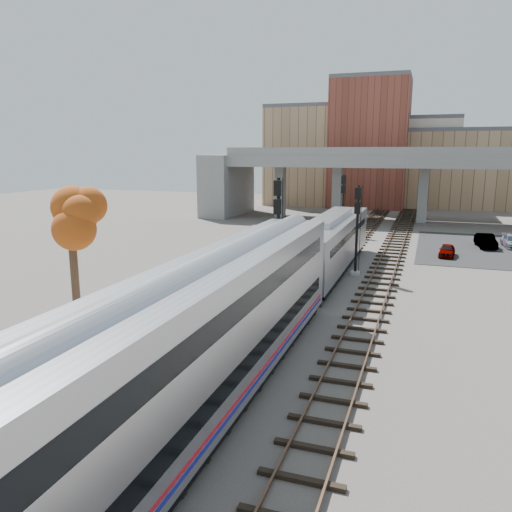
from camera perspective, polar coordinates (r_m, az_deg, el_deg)
The scene contains 15 objects.
ground at distance 25.35m, azimuth -0.10°, elevation -8.83°, with size 160.00×160.00×0.00m, color #47423D.
platform at distance 28.38m, azimuth -14.14°, elevation -6.54°, with size 4.50×60.00×0.35m, color #9E9E99.
yellow_strip at distance 27.36m, azimuth -10.81°, elevation -6.68°, with size 0.70×60.00×0.01m, color yellow.
tracks at distance 36.65m, azimuth 7.76°, elevation -2.28°, with size 10.70×95.00×0.25m.
overpass at distance 67.52m, azimuth 16.88°, elevation 8.67°, with size 54.00×12.00×9.50m.
buildings_far at distance 89.21m, azimuth 15.22°, elevation 10.74°, with size 43.00×21.00×20.60m.
parking_lot at distance 51.54m, azimuth 25.73°, elevation 0.67°, with size 14.00×18.00×0.04m, color black.
locomotive at distance 37.98m, azimuth 8.52°, elevation 1.59°, with size 3.02×19.05×4.10m.
coach at distance 16.87m, azimuth -6.22°, elevation -9.61°, with size 3.03×25.00×5.00m.
signal_mast_near at distance 31.65m, azimuth 2.52°, elevation 2.31°, with size 0.60×0.64×7.37m.
signal_mast_mid at distance 36.94m, azimuth 11.44°, elevation 2.63°, with size 0.60×0.64×6.60m.
signal_mast_far at distance 55.67m, azimuth 9.89°, elevation 5.66°, with size 0.60×0.64×6.52m.
tree at distance 28.37m, azimuth -20.43°, elevation 3.76°, with size 3.60×3.60×7.18m.
car_a at distance 46.25m, azimuth 20.99°, elevation 0.61°, with size 1.25×3.11×1.06m, color #99999E.
car_b at distance 51.87m, azimuth 24.78°, elevation 1.57°, with size 1.37×3.94×1.30m, color #99999E.
Camera 1 is at (7.83, -22.39, 8.94)m, focal length 35.00 mm.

